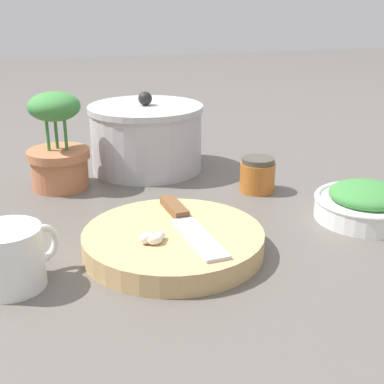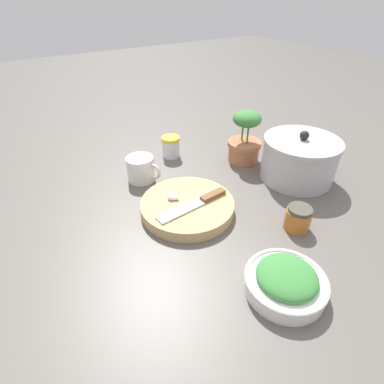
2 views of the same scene
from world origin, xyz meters
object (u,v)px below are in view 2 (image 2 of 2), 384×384
object	(u,v)px
cutting_board	(187,206)
stock_pot	(299,159)
herb_bowl	(286,281)
spice_jar	(171,147)
honey_jar	(298,218)
coffee_mug	(141,169)
garlic_cloves	(172,197)
chef_knife	(197,203)
potted_herb	(245,140)

from	to	relation	value
cutting_board	stock_pot	size ratio (longest dim) A/B	1.10
herb_bowl	spice_jar	world-z (taller)	spice_jar
cutting_board	honey_jar	size ratio (longest dim) A/B	3.93
coffee_mug	garlic_cloves	bearing A→B (deg)	1.74
chef_knife	potted_herb	size ratio (longest dim) A/B	1.20
cutting_board	honey_jar	world-z (taller)	honey_jar
herb_bowl	honey_jar	world-z (taller)	honey_jar
chef_knife	coffee_mug	bearing A→B (deg)	7.45
herb_bowl	spice_jar	distance (m)	0.65
chef_knife	garlic_cloves	bearing A→B (deg)	32.10
coffee_mug	stock_pot	size ratio (longest dim) A/B	0.46
chef_knife	garlic_cloves	size ratio (longest dim) A/B	5.42
cutting_board	spice_jar	xyz separation A→B (m)	(-0.30, 0.13, 0.02)
potted_herb	honey_jar	bearing A→B (deg)	-20.00
spice_jar	chef_knife	bearing A→B (deg)	-18.49
cutting_board	garlic_cloves	xyz separation A→B (m)	(-0.04, -0.03, 0.02)
honey_jar	stock_pot	bearing A→B (deg)	131.10
spice_jar	herb_bowl	bearing A→B (deg)	-9.20
cutting_board	potted_herb	bearing A→B (deg)	112.52
herb_bowl	coffee_mug	size ratio (longest dim) A/B	1.55
spice_jar	coffee_mug	size ratio (longest dim) A/B	0.70
cutting_board	chef_knife	xyz separation A→B (m)	(0.03, 0.02, 0.02)
chef_knife	honey_jar	bearing A→B (deg)	-140.38
spice_jar	stock_pot	bearing A→B (deg)	36.79
stock_pot	potted_herb	size ratio (longest dim) A/B	1.29
spice_jar	potted_herb	size ratio (longest dim) A/B	0.42
chef_knife	cutting_board	bearing A→B (deg)	28.92
stock_pot	garlic_cloves	bearing A→B (deg)	-101.21
cutting_board	chef_knife	world-z (taller)	chef_knife
cutting_board	chef_knife	bearing A→B (deg)	32.91
spice_jar	honey_jar	xyz separation A→B (m)	(0.52, 0.07, -0.01)
coffee_mug	potted_herb	bearing A→B (deg)	76.84
coffee_mug	stock_pot	xyz separation A→B (m)	(0.27, 0.42, 0.03)
spice_jar	potted_herb	bearing A→B (deg)	49.48
coffee_mug	honey_jar	distance (m)	0.49
chef_knife	stock_pot	size ratio (longest dim) A/B	0.93
cutting_board	spice_jar	world-z (taller)	spice_jar
cutting_board	herb_bowl	world-z (taller)	herb_bowl
stock_pot	potted_herb	world-z (taller)	potted_herb
spice_jar	cutting_board	bearing A→B (deg)	-22.53
cutting_board	garlic_cloves	size ratio (longest dim) A/B	6.41
garlic_cloves	coffee_mug	size ratio (longest dim) A/B	0.37
potted_herb	stock_pot	bearing A→B (deg)	19.55
garlic_cloves	spice_jar	size ratio (longest dim) A/B	0.53
honey_jar	stock_pot	distance (m)	0.26
cutting_board	coffee_mug	world-z (taller)	coffee_mug
spice_jar	honey_jar	distance (m)	0.53
coffee_mug	potted_herb	size ratio (longest dim) A/B	0.60
cutting_board	herb_bowl	xyz separation A→B (m)	(0.33, 0.02, 0.01)
chef_knife	honey_jar	size ratio (longest dim) A/B	3.33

